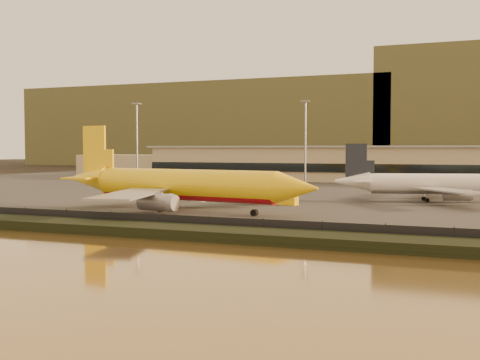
{
  "coord_description": "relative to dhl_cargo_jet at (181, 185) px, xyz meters",
  "views": [
    {
      "loc": [
        36.49,
        -88.29,
        11.81
      ],
      "look_at": [
        -3.3,
        12.0,
        6.16
      ],
      "focal_mm": 45.0,
      "sensor_mm": 36.0,
      "label": 1
    }
  ],
  "objects": [
    {
      "name": "ground",
      "position": [
        14.27,
        -10.38,
        -5.03
      ],
      "size": [
        900.0,
        900.0,
        0.0
      ],
      "primitive_type": "plane",
      "color": "black",
      "rests_on": "ground"
    },
    {
      "name": "embankment",
      "position": [
        14.27,
        -27.38,
        -4.33
      ],
      "size": [
        320.0,
        7.0,
        1.4
      ],
      "primitive_type": "cube",
      "color": "black",
      "rests_on": "ground"
    },
    {
      "name": "tarmac",
      "position": [
        14.27,
        84.62,
        -4.93
      ],
      "size": [
        320.0,
        220.0,
        0.2
      ],
      "primitive_type": "cube",
      "color": "#2D2D2D",
      "rests_on": "ground"
    },
    {
      "name": "perimeter_fence",
      "position": [
        14.27,
        -23.38,
        -3.73
      ],
      "size": [
        300.0,
        0.05,
        2.2
      ],
      "primitive_type": "cube",
      "color": "black",
      "rests_on": "tarmac"
    },
    {
      "name": "terminal_building",
      "position": [
        -0.26,
        115.17,
        1.21
      ],
      "size": [
        202.0,
        25.0,
        12.6
      ],
      "color": "tan",
      "rests_on": "tarmac"
    },
    {
      "name": "apron_light_masts",
      "position": [
        29.27,
        64.62,
        10.67
      ],
      "size": [
        152.2,
        12.2,
        25.4
      ],
      "color": "slate",
      "rests_on": "tarmac"
    },
    {
      "name": "distant_hills",
      "position": [
        -6.47,
        329.62,
        26.36
      ],
      "size": [
        470.0,
        160.0,
        70.0
      ],
      "color": "brown",
      "rests_on": "ground"
    },
    {
      "name": "dhl_cargo_jet",
      "position": [
        0.0,
        0.0,
        0.0
      ],
      "size": [
        54.16,
        52.58,
        16.18
      ],
      "rotation": [
        0.0,
        0.0,
        -0.14
      ],
      "color": "yellow",
      "rests_on": "tarmac"
    },
    {
      "name": "white_narrowbody_jet",
      "position": [
        42.43,
        39.05,
        -1.04
      ],
      "size": [
        43.67,
        41.74,
        12.72
      ],
      "rotation": [
        0.0,
        0.0,
        0.26
      ],
      "color": "white",
      "rests_on": "tarmac"
    },
    {
      "name": "gse_vehicle_yellow",
      "position": [
        14.45,
        19.46,
        -3.89
      ],
      "size": [
        4.46,
        2.68,
        1.87
      ],
      "primitive_type": "cube",
      "rotation": [
        0.0,
        0.0,
        -0.2
      ],
      "color": "yellow",
      "rests_on": "tarmac"
    },
    {
      "name": "gse_vehicle_white",
      "position": [
        -6.4,
        20.57,
        -4.05
      ],
      "size": [
        3.8,
        2.52,
        1.57
      ],
      "primitive_type": "cube",
      "rotation": [
        0.0,
        0.0,
        -0.3
      ],
      "color": "white",
      "rests_on": "tarmac"
    }
  ]
}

